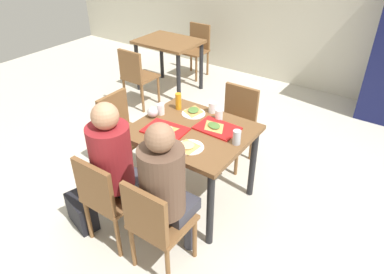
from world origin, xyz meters
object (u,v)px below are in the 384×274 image
(pizza_slice_c, at_px, (193,110))
(plastic_cup_b, at_px, (168,145))
(pizza_slice_d, at_px, (187,146))
(background_table, at_px, (169,49))
(person_in_red, at_px, (115,161))
(soda_can, at_px, (237,137))
(chair_near_right, at_px, (155,222))
(pizza_slice_a, at_px, (166,129))
(plastic_cup_c, at_px, (161,109))
(chair_far_side, at_px, (236,120))
(background_chair_far, at_px, (197,46))
(person_in_brown_jacket, at_px, (166,185))
(paper_plate_near_edge, at_px, (190,147))
(chair_near_left, at_px, (106,196))
(pizza_slice_b, at_px, (214,126))
(plastic_cup_d, at_px, (219,115))
(plastic_cup_a, at_px, (212,107))
(handbag, at_px, (82,211))
(chair_left_end, at_px, (122,128))
(tray_red_near, at_px, (165,130))
(paper_plate_center, at_px, (193,113))
(background_chair_near, at_px, (136,74))
(foil_bundle, at_px, (153,112))
(tray_red_far, at_px, (217,128))
(main_table, at_px, (192,140))

(pizza_slice_c, relative_size, plastic_cup_b, 2.31)
(pizza_slice_d, distance_m, background_table, 2.83)
(person_in_red, relative_size, soda_can, 10.26)
(chair_near_right, relative_size, soda_can, 6.90)
(pizza_slice_a, distance_m, plastic_cup_c, 0.32)
(chair_near_right, bearing_deg, background_table, 126.29)
(person_in_red, bearing_deg, chair_far_side, 80.57)
(pizza_slice_a, distance_m, background_chair_far, 3.20)
(person_in_brown_jacket, relative_size, background_table, 1.39)
(person_in_brown_jacket, xyz_separation_m, paper_plate_near_edge, (-0.10, 0.44, 0.04))
(paper_plate_near_edge, relative_size, background_chair_far, 0.26)
(chair_near_left, bearing_deg, person_in_red, 90.00)
(pizza_slice_b, height_order, plastic_cup_d, plastic_cup_d)
(background_table, distance_m, background_chair_far, 0.75)
(person_in_red, xyz_separation_m, person_in_brown_jacket, (0.50, 0.00, 0.00))
(chair_near_left, relative_size, background_table, 0.94)
(pizza_slice_b, distance_m, plastic_cup_a, 0.30)
(chair_near_left, height_order, pizza_slice_a, chair_near_left)
(chair_far_side, bearing_deg, background_chair_far, 133.93)
(handbag, bearing_deg, pizza_slice_a, 57.16)
(background_chair_far, bearing_deg, chair_left_end, -71.97)
(chair_near_right, xyz_separation_m, pizza_slice_c, (-0.42, 1.08, 0.30))
(tray_red_near, xyz_separation_m, paper_plate_center, (0.02, 0.39, -0.00))
(chair_near_left, height_order, chair_left_end, same)
(person_in_red, xyz_separation_m, plastic_cup_c, (-0.15, 0.74, 0.09))
(background_chair_near, bearing_deg, foil_bundle, -41.68)
(plastic_cup_d, xyz_separation_m, background_chair_near, (-1.83, 0.86, -0.33))
(chair_near_right, bearing_deg, tray_red_far, 94.50)
(main_table, relative_size, person_in_brown_jacket, 0.79)
(person_in_brown_jacket, relative_size, plastic_cup_c, 12.52)
(tray_red_far, bearing_deg, chair_near_right, -85.50)
(soda_can, distance_m, handbag, 1.50)
(chair_near_left, height_order, person_in_red, person_in_red)
(chair_near_right, xyz_separation_m, paper_plate_near_edge, (-0.10, 0.58, 0.29))
(pizza_slice_c, bearing_deg, soda_can, -22.48)
(foil_bundle, bearing_deg, main_table, 2.93)
(chair_left_end, xyz_separation_m, background_table, (-0.85, 1.88, 0.15))
(paper_plate_center, bearing_deg, pizza_slice_b, -21.25)
(background_chair_far, bearing_deg, paper_plate_center, -56.33)
(person_in_brown_jacket, bearing_deg, soda_can, 76.03)
(paper_plate_center, bearing_deg, paper_plate_near_edge, -57.95)
(pizza_slice_d, bearing_deg, background_chair_near, 143.12)
(pizza_slice_a, bearing_deg, person_in_red, -99.56)
(main_table, distance_m, person_in_brown_jacket, 0.72)
(person_in_brown_jacket, relative_size, foil_bundle, 12.52)
(person_in_red, relative_size, plastic_cup_d, 12.52)
(chair_left_end, relative_size, plastic_cup_d, 8.42)
(chair_far_side, height_order, pizza_slice_b, chair_far_side)
(plastic_cup_c, distance_m, foil_bundle, 0.09)
(plastic_cup_c, bearing_deg, soda_can, -3.02)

